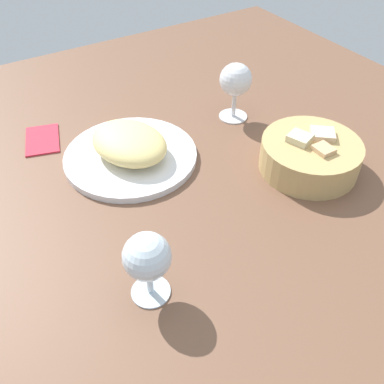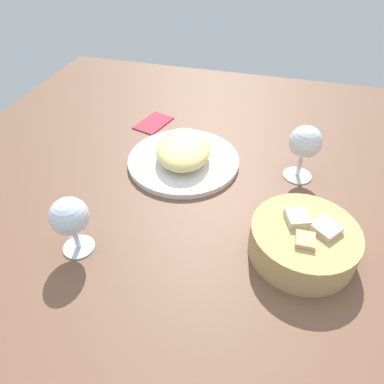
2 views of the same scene
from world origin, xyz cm
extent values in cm
cube|color=brown|center=(0.00, 0.00, -1.00)|extent=(140.00, 140.00, 2.00)
cylinder|color=white|center=(-11.33, -9.37, 0.70)|extent=(27.32, 27.32, 1.40)
ellipsoid|color=#F3D984|center=(-11.33, -9.37, 4.09)|extent=(20.02, 16.91, 5.39)
cone|color=#407C3C|center=(-18.09, -7.05, 2.28)|extent=(3.80, 3.80, 1.77)
cylinder|color=tan|center=(10.22, 19.59, 3.12)|extent=(19.54, 19.54, 6.23)
cube|color=tan|center=(13.26, 19.32, 5.39)|extent=(3.62, 3.26, 3.61)
cube|color=beige|center=(9.53, 22.64, 5.07)|extent=(6.18, 6.25, 4.65)
cube|color=beige|center=(8.41, 17.75, 5.54)|extent=(5.26, 5.01, 4.22)
cylinder|color=silver|center=(19.94, -21.11, 0.30)|extent=(5.97, 5.97, 0.60)
cylinder|color=silver|center=(19.94, -21.11, 2.76)|extent=(1.00, 1.00, 4.33)
sphere|color=silver|center=(19.94, -21.11, 8.42)|extent=(6.98, 6.98, 6.98)
cylinder|color=silver|center=(-13.29, 18.13, 0.30)|extent=(6.65, 6.65, 0.60)
cylinder|color=silver|center=(-13.29, 18.13, 3.27)|extent=(1.00, 1.00, 5.34)
sphere|color=silver|center=(-13.29, 18.13, 9.58)|extent=(7.29, 7.29, 7.29)
cube|color=red|center=(-27.48, -23.04, 0.40)|extent=(12.54, 9.84, 0.80)
camera|label=1|loc=(54.75, -35.39, 54.09)|focal=39.68mm
camera|label=2|loc=(56.74, 11.04, 52.31)|focal=33.09mm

